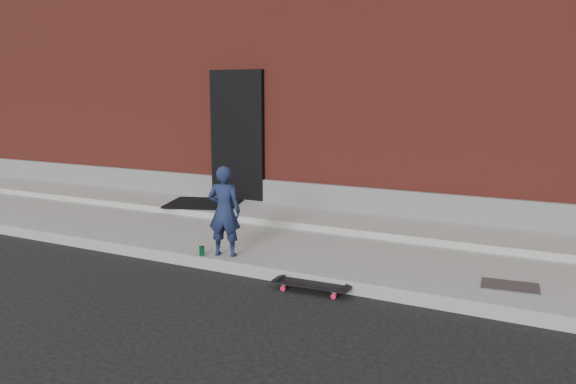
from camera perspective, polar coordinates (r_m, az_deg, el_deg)
The scene contains 9 objects.
ground at distance 6.38m, azimuth 0.56°, elevation -9.41°, with size 80.00×80.00×0.00m, color black.
sidewalk at distance 7.67m, azimuth 5.65°, elevation -5.54°, with size 20.00×3.00×0.15m, color gray.
apron at distance 8.45m, azimuth 7.94°, elevation -3.25°, with size 20.00×1.20×0.10m, color gray.
building at distance 12.67m, azimuth 15.31°, elevation 11.33°, with size 20.00×8.10×5.00m.
child at distance 6.87m, azimuth -6.49°, elevation -1.94°, with size 0.41×0.27×1.11m, color #172041.
skateboard at distance 6.14m, azimuth 2.37°, elevation -9.44°, with size 0.85×0.26×0.09m.
soda_can at distance 7.01m, azimuth -8.75°, elevation -5.94°, with size 0.07×0.07×0.12m, color #197F45.
doormat at distance 9.71m, azimuth -8.55°, elevation -1.14°, with size 1.18×0.96×0.03m, color black.
utility_plate at distance 6.30m, azimuth 21.63°, elevation -8.89°, with size 0.57×0.36×0.02m, color #4F4F54.
Camera 1 is at (2.72, -5.37, 2.12)m, focal length 35.00 mm.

